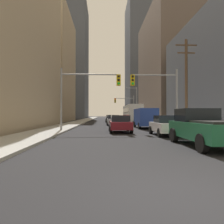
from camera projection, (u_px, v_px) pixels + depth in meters
name	position (u px, v px, depth m)	size (l,w,h in m)	color
ground_plane	(186.00, 197.00, 4.01)	(400.00, 400.00, 0.00)	black
sidewalk_left	(83.00, 121.00, 53.68)	(3.33, 160.00, 0.15)	#9E9E99
sidewalk_right	(135.00, 120.00, 54.24)	(3.33, 160.00, 0.15)	#9E9E99
city_bus	(132.00, 113.00, 41.33)	(2.67, 11.51, 3.40)	silver
pickup_truck_green	(203.00, 127.00, 10.51)	(2.20, 5.44, 1.90)	#195938
cargo_van_blue	(145.00, 117.00, 24.32)	(2.16, 5.25, 2.26)	navy
sedan_white	(166.00, 125.00, 15.87)	(1.95, 4.25, 1.52)	white
sedan_maroon	(120.00, 124.00, 18.77)	(1.95, 4.21, 1.52)	maroon
sedan_silver	(113.00, 120.00, 31.61)	(1.95, 4.21, 1.52)	#B7BABF
sedan_grey	(110.00, 118.00, 48.21)	(1.95, 4.22, 1.52)	slate
sedan_black	(110.00, 119.00, 42.96)	(1.95, 4.21, 1.52)	black
traffic_signal_near_left	(88.00, 88.00, 19.94)	(5.71, 0.44, 6.00)	gray
traffic_signal_near_right	(157.00, 89.00, 20.21)	(4.59, 0.44, 6.00)	gray
traffic_signal_far_right	(125.00, 104.00, 48.98)	(4.61, 0.44, 6.00)	gray
utility_pole_right	(186.00, 82.00, 21.55)	(2.20, 0.28, 9.32)	brown
street_lamp_right	(135.00, 101.00, 45.25)	(2.57, 0.32, 7.50)	gray
building_left_mid_office	(32.00, 67.00, 50.96)	(18.31, 19.73, 26.28)	tan
building_left_far_tower	(64.00, 61.00, 93.10)	(20.46, 22.66, 51.14)	#4C515B
building_right_mid_block	(183.00, 68.00, 53.50)	(18.71, 25.83, 27.16)	#66564C
building_right_far_highrise	(152.00, 60.00, 96.32)	(22.43, 21.29, 53.09)	#4C515B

